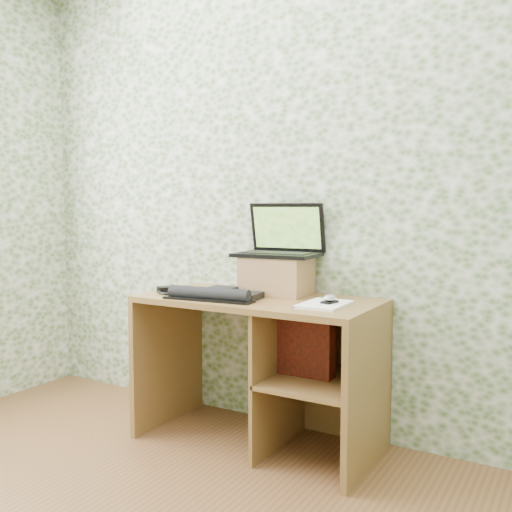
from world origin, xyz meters
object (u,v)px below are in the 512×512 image
Objects in this scene: riser at (277,275)px; laptop at (281,244)px; keyboard at (216,294)px; notepad at (324,304)px; desk at (275,351)px.

laptop reaches higher than riser.
laptop is at bearing 53.71° from keyboard.
keyboard is (-0.19, -0.33, -0.24)m from laptop.
laptop is 0.45m from keyboard.
laptop is 0.92× the size of keyboard.
notepad is at bearing 3.14° from keyboard.
desk is at bearing 164.39° from notepad.
keyboard reaches higher than notepad.
desk is 2.74× the size of laptop.
riser is at bearing 113.61° from desk.
laptop reaches higher than desk.
laptop is (-0.05, 0.16, 0.53)m from desk.
keyboard is at bearing -171.64° from notepad.
keyboard is at bearing -144.98° from desk.
keyboard is 1.73× the size of notepad.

